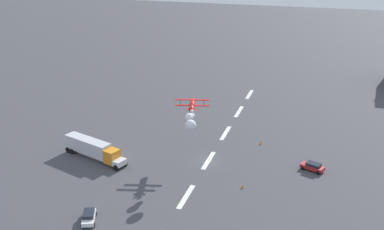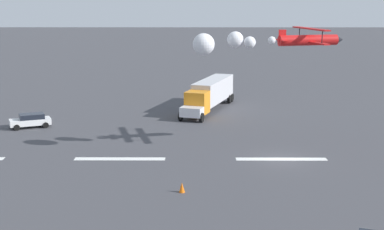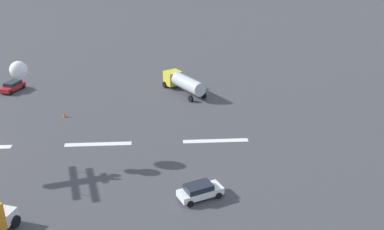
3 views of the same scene
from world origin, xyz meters
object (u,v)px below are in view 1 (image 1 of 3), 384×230
Objects in this scene: semi_truck_orange at (93,148)px; traffic_cone_near at (261,143)px; stunt_biplane_red at (191,115)px; airport_staff_sedan at (313,166)px; traffic_cone_far at (243,186)px; followme_car_yellow at (89,216)px.

semi_truck_orange reaches higher than traffic_cone_near.
airport_staff_sedan is (-4.12, 22.52, -9.28)m from stunt_biplane_red.
airport_staff_sedan reaches higher than traffic_cone_far.
airport_staff_sedan is (-27.38, 31.70, -0.00)m from followme_car_yellow.
stunt_biplane_red is 18.84× the size of traffic_cone_far.
stunt_biplane_red reaches higher than traffic_cone_far.
followme_car_yellow is 1.00× the size of airport_staff_sedan.
semi_truck_orange is 42.30m from airport_staff_sedan.
semi_truck_orange is at bearing -79.74° from airport_staff_sedan.
stunt_biplane_red is at bearing -118.80° from traffic_cone_far.
airport_staff_sedan is at bearing 100.37° from stunt_biplane_red.
stunt_biplane_red is at bearing 158.47° from followme_car_yellow.
traffic_cone_far is at bearing -47.10° from airport_staff_sedan.
stunt_biplane_red reaches higher than followme_car_yellow.
stunt_biplane_red reaches higher than airport_staff_sedan.
semi_truck_orange is 19.64× the size of traffic_cone_far.
stunt_biplane_red reaches higher than semi_truck_orange.
followme_car_yellow is at bearing -21.53° from stunt_biplane_red.
followme_car_yellow is at bearing 26.52° from semi_truck_orange.
traffic_cone_far is at bearing 129.63° from followme_car_yellow.
stunt_biplane_red is 3.02× the size of followme_car_yellow.
followme_car_yellow is at bearing -49.18° from airport_staff_sedan.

